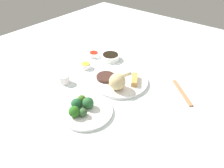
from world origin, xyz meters
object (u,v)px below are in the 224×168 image
sauce_ramekin_sweet_and_sour (94,55)px  sauce_ramekin_hot_mustard (86,66)px  soy_sauce_bowl (110,57)px  chopsticks_pair (182,92)px  main_plate (120,81)px  teacup (65,79)px  broccoli_plate (86,112)px

sauce_ramekin_sweet_and_sour → sauce_ramekin_hot_mustard: (-0.13, -0.06, 0.00)m
soy_sauce_bowl → chopsticks_pair: bearing=-94.5°
main_plate → teacup: size_ratio=5.27×
sauce_ramekin_hot_mustard → chopsticks_pair: (0.13, -0.54, -0.01)m
soy_sauce_bowl → chopsticks_pair: soy_sauce_bowl is taller
broccoli_plate → chopsticks_pair: size_ratio=1.13×
soy_sauce_bowl → chopsticks_pair: 0.50m
main_plate → broccoli_plate: size_ratio=1.26×
main_plate → broccoli_plate: bearing=-174.6°
broccoli_plate → sauce_ramekin_hot_mustard: sauce_ramekin_hot_mustard is taller
chopsticks_pair → sauce_ramekin_sweet_and_sour: bearing=90.1°
soy_sauce_bowl → sauce_ramekin_hot_mustard: soy_sauce_bowl is taller
sauce_ramekin_hot_mustard → chopsticks_pair: 0.56m
broccoli_plate → chopsticks_pair: 0.49m
broccoli_plate → soy_sauce_bowl: 0.50m
sauce_ramekin_hot_mustard → teacup: teacup is taller
main_plate → soy_sauce_bowl: bearing=50.8°
main_plate → broccoli_plate: (-0.28, -0.03, -0.00)m
chopsticks_pair → sauce_ramekin_hot_mustard: bearing=103.8°
sauce_ramekin_sweet_and_sour → teacup: teacup is taller
broccoli_plate → sauce_ramekin_sweet_and_sour: (0.40, 0.33, 0.01)m
sauce_ramekin_sweet_and_sour → teacup: bearing=-165.9°
soy_sauce_bowl → teacup: teacup is taller
main_plate → sauce_ramekin_hot_mustard: size_ratio=4.87×
soy_sauce_bowl → teacup: (-0.35, 0.03, 0.01)m
broccoli_plate → sauce_ramekin_sweet_and_sour: 0.52m
teacup → chopsticks_pair: 0.61m
soy_sauce_bowl → sauce_ramekin_sweet_and_sour: size_ratio=1.90×
soy_sauce_bowl → chopsticks_pair: (-0.04, -0.50, -0.01)m
soy_sauce_bowl → broccoli_plate: bearing=-153.0°
main_plate → chopsticks_pair: bearing=-67.5°
sauce_ramekin_sweet_and_sour → chopsticks_pair: 0.60m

